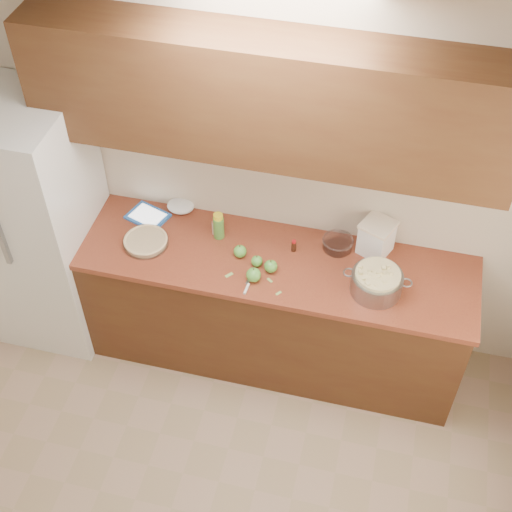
% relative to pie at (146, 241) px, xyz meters
% --- Properties ---
extents(room_shell, '(3.60, 3.60, 3.60)m').
position_rel_pie_xyz_m(room_shell, '(0.70, -1.42, 0.36)').
color(room_shell, '#A08167').
rests_on(room_shell, ground).
extents(counter_run, '(2.64, 0.68, 0.92)m').
position_rel_pie_xyz_m(counter_run, '(0.70, 0.06, -0.48)').
color(counter_run, '#4B2D15').
rests_on(counter_run, ground).
extents(upper_cabinets, '(2.60, 0.34, 0.70)m').
position_rel_pie_xyz_m(upper_cabinets, '(0.70, 0.21, 1.01)').
color(upper_cabinets, '#503118').
rests_on(upper_cabinets, room_shell).
extents(fridge, '(0.70, 0.70, 1.80)m').
position_rel_pie_xyz_m(fridge, '(-0.74, 0.02, -0.04)').
color(fridge, silver).
rests_on(fridge, ground).
extents(pie, '(0.28, 0.28, 0.04)m').
position_rel_pie_xyz_m(pie, '(0.00, 0.00, 0.00)').
color(pie, silver).
rests_on(pie, counter_run).
extents(colander, '(0.40, 0.30, 0.15)m').
position_rel_pie_xyz_m(colander, '(1.42, -0.04, 0.05)').
color(colander, gray).
rests_on(colander, counter_run).
extents(flour_canister, '(0.24, 0.24, 0.23)m').
position_rel_pie_xyz_m(flour_canister, '(1.37, 0.28, 0.09)').
color(flour_canister, white).
rests_on(flour_canister, counter_run).
extents(tablet, '(0.29, 0.26, 0.02)m').
position_rel_pie_xyz_m(tablet, '(-0.07, 0.23, -0.01)').
color(tablet, blue).
rests_on(tablet, counter_run).
extents(paring_knife, '(0.03, 0.17, 0.02)m').
position_rel_pie_xyz_m(paring_knife, '(0.69, -0.20, -0.02)').
color(paring_knife, gray).
rests_on(paring_knife, counter_run).
extents(lemon_bottle, '(0.07, 0.07, 0.18)m').
position_rel_pie_xyz_m(lemon_bottle, '(0.42, 0.17, 0.07)').
color(lemon_bottle, '#4C8C38').
rests_on(lemon_bottle, counter_run).
extents(cinnamon_shaker, '(0.05, 0.05, 0.12)m').
position_rel_pie_xyz_m(cinnamon_shaker, '(0.39, 0.19, 0.03)').
color(cinnamon_shaker, beige).
rests_on(cinnamon_shaker, counter_run).
extents(vanilla_bottle, '(0.03, 0.03, 0.08)m').
position_rel_pie_xyz_m(vanilla_bottle, '(0.89, 0.16, 0.02)').
color(vanilla_bottle, black).
rests_on(vanilla_bottle, counter_run).
extents(mixing_bowl, '(0.19, 0.19, 0.07)m').
position_rel_pie_xyz_m(mixing_bowl, '(1.15, 0.25, 0.02)').
color(mixing_bowl, silver).
rests_on(mixing_bowl, counter_run).
extents(paper_towel, '(0.21, 0.19, 0.07)m').
position_rel_pie_xyz_m(paper_towel, '(0.11, 0.34, 0.01)').
color(paper_towel, white).
rests_on(paper_towel, counter_run).
extents(apple_left, '(0.08, 0.08, 0.09)m').
position_rel_pie_xyz_m(apple_left, '(0.59, 0.04, 0.02)').
color(apple_left, '#53A039').
rests_on(apple_left, counter_run).
extents(apple_center, '(0.07, 0.07, 0.08)m').
position_rel_pie_xyz_m(apple_center, '(0.71, -0.01, 0.01)').
color(apple_center, '#53A039').
rests_on(apple_center, counter_run).
extents(apple_front, '(0.09, 0.09, 0.10)m').
position_rel_pie_xyz_m(apple_front, '(0.71, -0.13, 0.02)').
color(apple_front, '#53A039').
rests_on(apple_front, counter_run).
extents(apple_extra, '(0.08, 0.08, 0.09)m').
position_rel_pie_xyz_m(apple_extra, '(0.80, -0.04, 0.02)').
color(apple_extra, '#53A039').
rests_on(apple_extra, counter_run).
extents(peel_a, '(0.05, 0.05, 0.00)m').
position_rel_pie_xyz_m(peel_a, '(0.57, -0.13, -0.02)').
color(peel_a, '#8FB859').
rests_on(peel_a, counter_run).
extents(peel_b, '(0.04, 0.03, 0.00)m').
position_rel_pie_xyz_m(peel_b, '(0.70, -0.07, -0.02)').
color(peel_b, '#8FB859').
rests_on(peel_b, counter_run).
extents(peel_c, '(0.04, 0.04, 0.00)m').
position_rel_pie_xyz_m(peel_c, '(0.81, -0.11, -0.02)').
color(peel_c, '#8FB859').
rests_on(peel_c, counter_run).
extents(peel_d, '(0.03, 0.04, 0.00)m').
position_rel_pie_xyz_m(peel_d, '(0.88, -0.20, -0.02)').
color(peel_d, '#8FB859').
rests_on(peel_d, counter_run).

